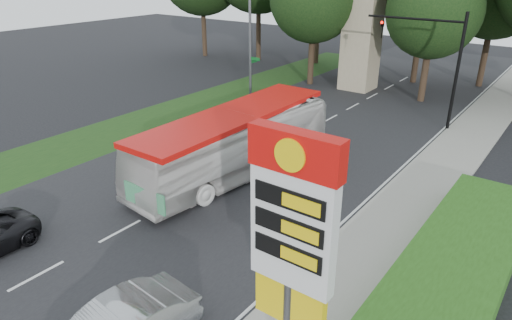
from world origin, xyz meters
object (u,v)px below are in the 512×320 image
Objects in this scene: streetlight_signs at (252,41)px; gas_station_pylon at (292,235)px; monument at (363,26)px; transit_bus at (235,145)px; traffic_signal_mast at (437,53)px.

gas_station_pylon is at bearing -51.04° from streetlight_signs.
streetlight_signs is 0.80× the size of monument.
monument reaches higher than gas_station_pylon.
streetlight_signs is at bearing 128.96° from gas_station_pylon.
gas_station_pylon is 0.58× the size of transit_bus.
traffic_signal_mast is 0.72× the size of monument.
transit_bus is at bearing 135.05° from gas_station_pylon.
transit_bus is (-5.31, -13.19, -3.04)m from traffic_signal_mast.
monument is 0.86× the size of transit_bus.
streetlight_signs is at bearing -171.08° from traffic_signal_mast.
streetlight_signs is (-12.67, -1.99, -0.23)m from traffic_signal_mast.
gas_station_pylon reaches higher than transit_bus.
monument reaches higher than transit_bus.
monument is at bearing 58.03° from streetlight_signs.
traffic_signal_mast is 14.54m from transit_bus.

